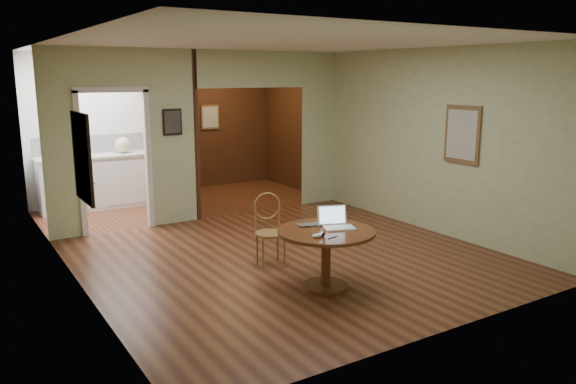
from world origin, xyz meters
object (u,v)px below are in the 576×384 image
open_laptop (336,222)px  dining_table (326,245)px  chair (269,225)px  closed_laptop (313,226)px

open_laptop → dining_table: bearing=-143.9°
dining_table → chair: chair is taller
dining_table → chair: bearing=96.3°
dining_table → open_laptop: bearing=15.6°
open_laptop → closed_laptop: bearing=164.1°
open_laptop → closed_laptop: size_ratio=1.24×
chair → open_laptop: size_ratio=2.29×
open_laptop → closed_laptop: 0.25m
chair → open_laptop: bearing=-61.6°
chair → open_laptop: open_laptop is taller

